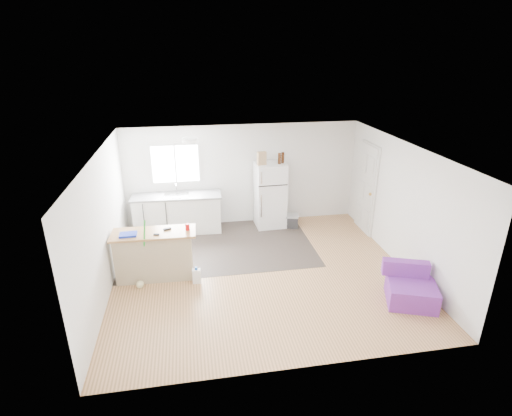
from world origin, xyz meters
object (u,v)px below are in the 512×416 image
at_px(kitchen_cabinets, 178,213).
at_px(cooler, 289,220).
at_px(peninsula, 154,255).
at_px(cleaner_jug, 197,276).
at_px(blue_tray, 128,235).
at_px(bottle_left, 279,158).
at_px(purple_seat, 410,289).
at_px(mop, 141,275).
at_px(bottle_right, 283,158).
at_px(refrigerator, 270,195).
at_px(cardboard_box, 262,158).
at_px(red_cup, 187,227).

relative_size(kitchen_cabinets, cooler, 4.36).
height_order(peninsula, cleaner_jug, peninsula).
distance_m(blue_tray, bottle_left, 3.80).
bearing_deg(cooler, cleaner_jug, -124.87).
relative_size(peninsula, purple_seat, 1.55).
bearing_deg(mop, blue_tray, 94.85).
bearing_deg(cleaner_jug, cooler, 46.76).
distance_m(kitchen_cabinets, purple_seat, 5.23).
height_order(cleaner_jug, bottle_right, bottle_right).
distance_m(kitchen_cabinets, refrigerator, 2.20).
bearing_deg(kitchen_cabinets, blue_tray, -109.03).
xyz_separation_m(refrigerator, bottle_left, (0.19, -0.08, 0.90)).
distance_m(mop, cardboard_box, 3.68).
distance_m(cooler, cardboard_box, 1.68).
bearing_deg(cleaner_jug, purple_seat, -14.44).
bearing_deg(bottle_left, cooler, -23.41).
xyz_separation_m(purple_seat, bottle_right, (-1.43, 3.46, 1.44)).
bearing_deg(cooler, bottle_right, 146.36).
xyz_separation_m(kitchen_cabinets, mop, (-0.64, -2.28, -0.23)).
height_order(purple_seat, bottle_left, bottle_left).
bearing_deg(bottle_left, red_cup, -138.51).
bearing_deg(refrigerator, cleaner_jug, -130.84).
relative_size(mop, bottle_left, 5.27).
relative_size(bottle_left, bottle_right, 1.00).
bearing_deg(blue_tray, refrigerator, 34.12).
bearing_deg(peninsula, mop, -126.89).
xyz_separation_m(peninsula, cardboard_box, (2.36, 1.87, 1.23)).
distance_m(cleaner_jug, bottle_left, 3.37).
height_order(cleaner_jug, mop, mop).
bearing_deg(cardboard_box, cleaner_jug, -126.15).
bearing_deg(blue_tray, bottle_left, 31.48).
xyz_separation_m(cooler, bottle_right, (-0.16, 0.17, 1.51)).
relative_size(cleaner_jug, mop, 0.25).
bearing_deg(kitchen_cabinets, bottle_right, 1.57).
distance_m(kitchen_cabinets, cleaner_jug, 2.37).
bearing_deg(red_cup, kitchen_cabinets, 96.54).
bearing_deg(red_cup, cardboard_box, 47.49).
distance_m(mop, blue_tray, 0.77).
bearing_deg(bottle_right, bottle_left, -147.39).
xyz_separation_m(peninsula, refrigerator, (2.58, 1.96, 0.31)).
relative_size(kitchen_cabinets, mop, 1.55).
bearing_deg(kitchen_cabinets, cleaner_jug, -79.15).
bearing_deg(bottle_left, refrigerator, 157.77).
distance_m(refrigerator, cardboard_box, 0.96).
distance_m(kitchen_cabinets, cardboard_box, 2.31).
distance_m(kitchen_cabinets, bottle_left, 2.66).
bearing_deg(bottle_left, purple_seat, -65.91).
height_order(cooler, blue_tray, blue_tray).
xyz_separation_m(blue_tray, bottle_left, (3.18, 1.94, 0.73)).
bearing_deg(purple_seat, kitchen_cabinets, 158.19).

